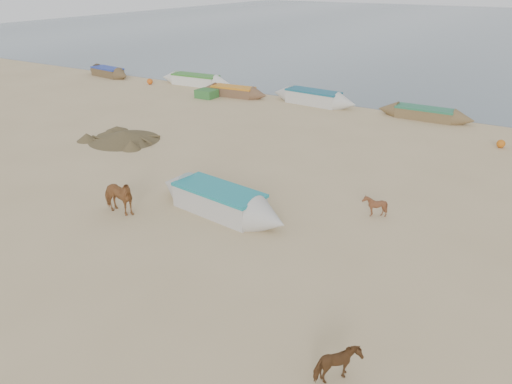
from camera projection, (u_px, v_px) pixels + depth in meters
ground at (191, 264)px, 15.91m from camera, size 140.00×140.00×0.00m
sea at (509, 30)px, 79.89m from camera, size 160.00×160.00×0.00m
cow_adult at (117, 197)px, 18.94m from camera, size 1.69×0.78×1.42m
calf_front at (375, 206)px, 18.87m from camera, size 0.90×0.84×0.85m
calf_right at (338, 366)px, 11.16m from camera, size 0.94×1.04×0.91m
near_canoe at (219, 200)px, 19.14m from camera, size 6.36×2.29×1.00m
debris_pile at (124, 136)px, 27.51m from camera, size 4.65×4.65×0.51m
waterline_canoes at (387, 109)px, 32.11m from camera, size 57.56×4.64×0.98m
beach_clutter at (452, 123)px, 29.62m from camera, size 42.99×4.98×0.64m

